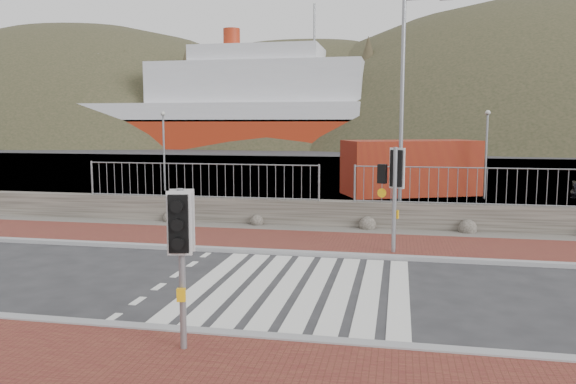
% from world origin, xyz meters
% --- Properties ---
extents(ground, '(220.00, 220.00, 0.00)m').
position_xyz_m(ground, '(0.00, 0.00, 0.00)').
color(ground, '#28282B').
rests_on(ground, ground).
extents(sidewalk_far, '(40.00, 3.00, 0.08)m').
position_xyz_m(sidewalk_far, '(0.00, 4.50, 0.04)').
color(sidewalk_far, brown).
rests_on(sidewalk_far, ground).
extents(kerb_near, '(40.00, 0.25, 0.12)m').
position_xyz_m(kerb_near, '(0.00, -3.00, 0.05)').
color(kerb_near, gray).
rests_on(kerb_near, ground).
extents(kerb_far, '(40.00, 0.25, 0.12)m').
position_xyz_m(kerb_far, '(0.00, 3.00, 0.05)').
color(kerb_far, gray).
rests_on(kerb_far, ground).
extents(zebra_crossing, '(4.62, 5.60, 0.01)m').
position_xyz_m(zebra_crossing, '(-0.00, 0.00, 0.01)').
color(zebra_crossing, silver).
rests_on(zebra_crossing, ground).
extents(gravel_strip, '(40.00, 1.50, 0.06)m').
position_xyz_m(gravel_strip, '(0.00, 6.50, 0.03)').
color(gravel_strip, '#59544C').
rests_on(gravel_strip, ground).
extents(stone_wall, '(40.00, 0.60, 0.90)m').
position_xyz_m(stone_wall, '(0.00, 7.30, 0.45)').
color(stone_wall, '#454139').
rests_on(stone_wall, ground).
extents(railing, '(18.07, 0.07, 1.22)m').
position_xyz_m(railing, '(0.00, 7.15, 1.82)').
color(railing, gray).
rests_on(railing, stone_wall).
extents(quay, '(120.00, 40.00, 0.50)m').
position_xyz_m(quay, '(0.00, 27.90, 0.00)').
color(quay, '#4C4C4F').
rests_on(quay, ground).
extents(water, '(220.00, 50.00, 0.05)m').
position_xyz_m(water, '(0.00, 62.90, 0.00)').
color(water, '#3F4C54').
rests_on(water, ground).
extents(ferry, '(50.00, 16.00, 20.00)m').
position_xyz_m(ferry, '(-24.65, 67.90, 5.36)').
color(ferry, '#992710').
rests_on(ferry, ground).
extents(hills_backdrop, '(254.00, 90.00, 100.00)m').
position_xyz_m(hills_backdrop, '(6.74, 87.90, -23.05)').
color(hills_backdrop, '#2A2D1B').
rests_on(hills_backdrop, ground).
extents(traffic_signal_near, '(0.40, 0.29, 2.55)m').
position_xyz_m(traffic_signal_near, '(-1.14, -3.71, 1.84)').
color(traffic_signal_near, gray).
rests_on(traffic_signal_near, ground).
extents(traffic_signal_far, '(0.71, 0.43, 2.89)m').
position_xyz_m(traffic_signal_far, '(1.90, 3.55, 2.09)').
color(traffic_signal_far, gray).
rests_on(traffic_signal_far, ground).
extents(streetlight, '(1.63, 0.24, 7.69)m').
position_xyz_m(streetlight, '(2.21, 8.09, 4.33)').
color(streetlight, gray).
rests_on(streetlight, ground).
extents(shipping_container, '(6.97, 4.96, 2.68)m').
position_xyz_m(shipping_container, '(2.58, 16.81, 1.34)').
color(shipping_container, '#993410').
rests_on(shipping_container, ground).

